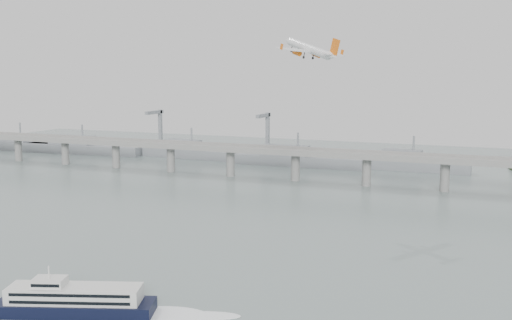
% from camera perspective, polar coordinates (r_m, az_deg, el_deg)
% --- Properties ---
extents(ground, '(900.00, 900.00, 0.00)m').
position_cam_1_polar(ground, '(229.59, -5.34, -10.80)').
color(ground, slate).
rests_on(ground, ground).
extents(bridge, '(800.00, 22.00, 23.90)m').
position_cam_1_polar(bridge, '(408.96, 7.62, 0.19)').
color(bridge, gray).
rests_on(bridge, ground).
extents(distant_fleet, '(453.00, 60.90, 40.00)m').
position_cam_1_polar(distant_fleet, '(528.59, -6.90, 0.80)').
color(distant_fleet, slate).
rests_on(distant_fleet, ground).
extents(ferry, '(78.63, 34.94, 15.41)m').
position_cam_1_polar(ferry, '(201.04, -16.85, -12.70)').
color(ferry, black).
rests_on(ferry, ground).
extents(airliner, '(37.55, 35.82, 14.21)m').
position_cam_1_polar(airliner, '(302.80, 5.16, 10.46)').
color(airliner, silver).
rests_on(airliner, ground).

